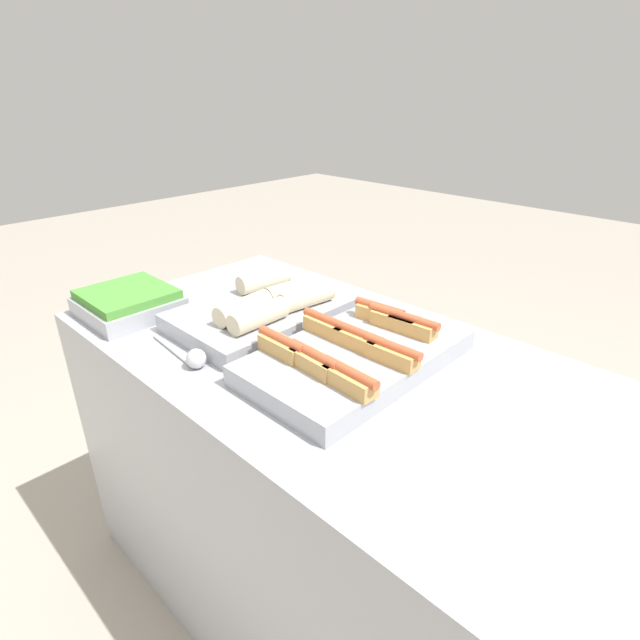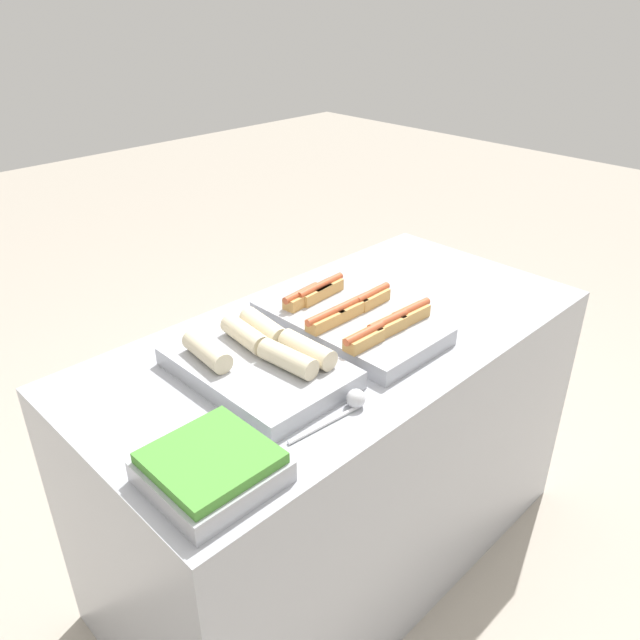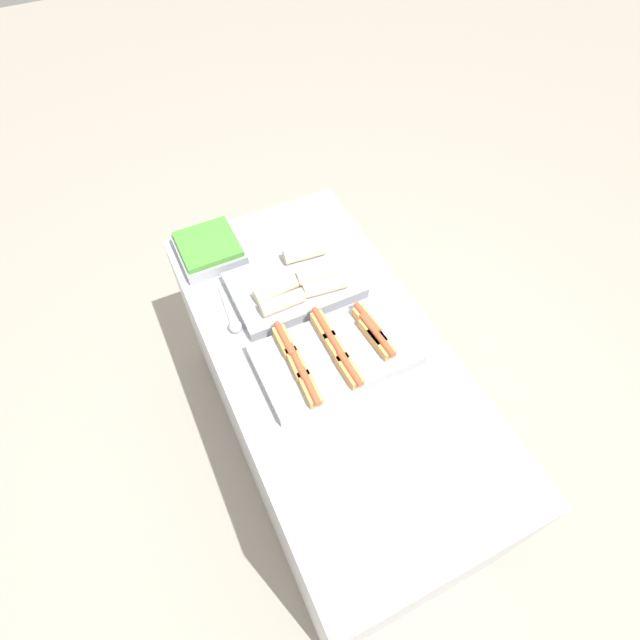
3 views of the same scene
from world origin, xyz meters
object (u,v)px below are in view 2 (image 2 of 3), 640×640
object	(u,v)px
tray_wraps	(259,362)
tray_hotdogs	(349,319)
serving_spoon_near	(351,403)
tray_side_front	(211,468)

from	to	relation	value
tray_wraps	tray_hotdogs	bearing A→B (deg)	-0.69
tray_wraps	serving_spoon_near	world-z (taller)	tray_wraps
tray_side_front	tray_hotdogs	bearing A→B (deg)	19.40
tray_hotdogs	tray_wraps	distance (m)	0.34
tray_wraps	tray_side_front	size ratio (longest dim) A/B	1.90
tray_hotdogs	tray_wraps	world-z (taller)	tray_wraps
tray_wraps	tray_side_front	xyz separation A→B (m)	(-0.32, -0.24, -0.00)
tray_side_front	serving_spoon_near	world-z (taller)	tray_side_front
tray_side_front	serving_spoon_near	distance (m)	0.38
tray_wraps	tray_side_front	world-z (taller)	tray_wraps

